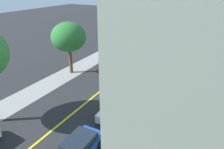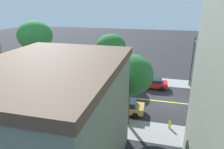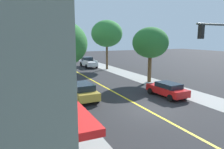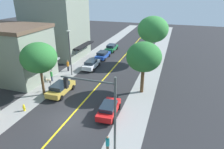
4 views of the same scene
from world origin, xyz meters
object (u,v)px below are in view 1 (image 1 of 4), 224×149
street_tree_left_near (172,39)px  gold_sedan_left_curb (151,71)px  red_sedan_right_curb (110,57)px  pedestrian_green_shirt (172,86)px  parking_meter (164,74)px  pedestrian_teal_shirt (116,46)px  white_sedan_left_curb (116,107)px  small_dog (175,88)px  pedestrian_orange_shirt (158,103)px  blue_sedan_left_curb (78,148)px  street_tree_left_far (69,37)px  traffic_light_mast (119,26)px  fire_hydrant (173,64)px  street_lamp (151,62)px

street_tree_left_near → gold_sedan_left_curb: bearing=24.4°
red_sedan_right_curb → pedestrian_green_shirt: size_ratio=2.61×
parking_meter → pedestrian_teal_shirt: (11.09, -8.32, -0.04)m
white_sedan_left_curb → gold_sedan_left_curb: bearing=176.8°
white_sedan_left_curb → small_dog: white_sedan_left_curb is taller
parking_meter → pedestrian_orange_shirt: bearing=101.1°
blue_sedan_left_curb → small_dog: 13.67m
street_tree_left_near → street_tree_left_far: size_ratio=1.02×
traffic_light_mast → blue_sedan_left_curb: size_ratio=1.57×
white_sedan_left_curb → street_tree_left_far: bearing=-123.5°
parking_meter → street_tree_left_near: bearing=-99.4°
gold_sedan_left_curb → pedestrian_orange_shirt: size_ratio=2.56×
pedestrian_teal_shirt → small_dog: pedestrian_teal_shirt is taller
pedestrian_teal_shirt → small_dog: size_ratio=2.13×
street_tree_left_far → small_dog: size_ratio=8.72×
pedestrian_green_shirt → small_dog: 0.83m
gold_sedan_left_curb → pedestrian_orange_shirt: 8.19m
street_tree_left_far → pedestrian_teal_shirt: size_ratio=4.10×
white_sedan_left_curb → gold_sedan_left_curb: size_ratio=0.98×
fire_hydrant → blue_sedan_left_curb: size_ratio=0.18×
parking_meter → street_lamp: (0.00, 5.81, 3.45)m
traffic_light_mast → gold_sedan_left_curb: 12.18m
parking_meter → red_sedan_right_curb: 9.85m
red_sedan_right_curb → gold_sedan_left_curb: size_ratio=0.91×
fire_hydrant → pedestrian_teal_shirt: (11.12, -3.06, 0.49)m
gold_sedan_left_curb → small_dog: size_ratio=5.99×
pedestrian_teal_shirt → pedestrian_green_shirt: pedestrian_teal_shirt is taller
traffic_light_mast → fire_hydrant: bearing=-15.5°
blue_sedan_left_curb → pedestrian_orange_shirt: bearing=157.6°
fire_hydrant → red_sedan_right_curb: red_sedan_right_curb is taller
red_sedan_right_curb → gold_sedan_left_curb: (-7.60, 2.63, 0.06)m
fire_hydrant → gold_sedan_left_curb: (1.81, 4.89, 0.40)m
street_tree_left_near → traffic_light_mast: 12.63m
pedestrian_orange_shirt → fire_hydrant: bearing=100.5°
parking_meter → fire_hydrant: bearing=-90.3°
street_tree_left_far → gold_sedan_left_curb: street_tree_left_far is taller
fire_hydrant → pedestrian_teal_shirt: size_ratio=0.49×
street_tree_left_near → white_sedan_left_curb: 11.74m
street_tree_left_far → white_sedan_left_curb: size_ratio=1.49×
street_lamp → pedestrian_teal_shirt: size_ratio=4.30×
traffic_light_mast → small_dog: 16.52m
red_sedan_right_curb → pedestrian_green_shirt: pedestrian_green_shirt is taller
blue_sedan_left_curb → small_dog: blue_sedan_left_curb is taller
street_lamp → white_sedan_left_curb: (1.90, 3.63, -3.58)m
street_tree_left_far → fire_hydrant: street_tree_left_far is taller
white_sedan_left_curb → pedestrian_teal_shirt: pedestrian_teal_shirt is taller
street_tree_left_near → pedestrian_teal_shirt: street_tree_left_near is taller
street_tree_left_far → street_tree_left_near: bearing=-158.6°
white_sedan_left_curb → pedestrian_orange_shirt: bearing=122.1°
fire_hydrant → gold_sedan_left_curb: bearing=69.7°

